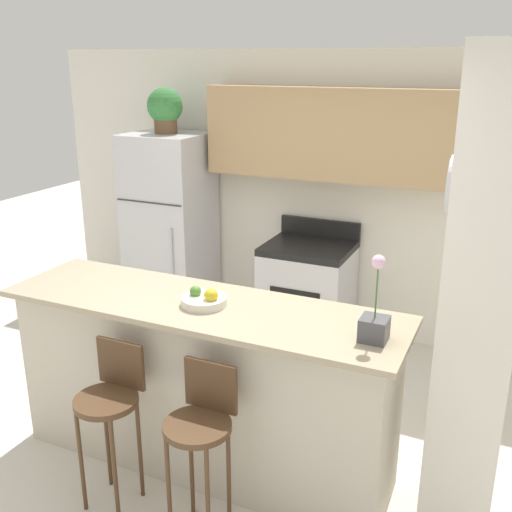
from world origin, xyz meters
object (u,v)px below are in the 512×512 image
stove_range (307,292)px  bar_stool_left (111,402)px  bar_stool_right (201,427)px  refrigerator (170,228)px  orchid_vase (375,321)px  fruit_bowl (204,300)px  potted_plant_on_fridge (165,109)px

stove_range → bar_stool_left: stove_range is taller
stove_range → bar_stool_right: 2.47m
refrigerator → orchid_vase: size_ratio=3.95×
stove_range → bar_stool_right: (0.30, -2.44, 0.19)m
stove_range → orchid_vase: orchid_vase is taller
refrigerator → bar_stool_right: 2.97m
orchid_vase → refrigerator: bearing=141.6°
bar_stool_left → bar_stool_right: same height
stove_range → fruit_bowl: (0.04, -1.94, 0.67)m
bar_stool_left → fruit_bowl: 0.77m
potted_plant_on_fridge → orchid_vase: bearing=-38.4°
potted_plant_on_fridge → refrigerator: bearing=-61.9°
refrigerator → bar_stool_left: (1.13, -2.42, -0.26)m
bar_stool_right → fruit_bowl: (-0.25, 0.51, 0.48)m
stove_range → fruit_bowl: 2.05m
bar_stool_right → fruit_bowl: bearing=116.3°
refrigerator → stove_range: size_ratio=1.69×
bar_stool_left → fruit_bowl: bearing=57.3°
potted_plant_on_fridge → stove_range: bearing=1.1°
bar_stool_left → potted_plant_on_fridge: (-1.13, 2.42, 1.38)m
stove_range → bar_stool_right: stove_range is taller
bar_stool_left → refrigerator: bearing=115.0°
refrigerator → stove_range: (1.41, 0.03, -0.44)m
refrigerator → potted_plant_on_fridge: (-0.00, 0.00, 1.13)m
stove_range → bar_stool_left: (-0.28, -2.44, 0.19)m
potted_plant_on_fridge → orchid_vase: 3.25m
bar_stool_left → stove_range: bearing=83.4°
potted_plant_on_fridge → orchid_vase: (2.46, -1.95, -0.83)m
bar_stool_left → orchid_vase: (1.34, 0.47, 0.55)m
orchid_vase → stove_range: bearing=118.1°
orchid_vase → bar_stool_right: bearing=-148.5°
fruit_bowl → orchid_vase: bearing=-2.3°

